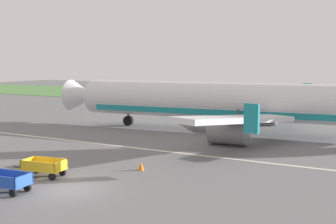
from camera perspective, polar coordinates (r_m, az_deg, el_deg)
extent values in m
plane|color=slate|center=(25.41, -12.83, -9.74)|extent=(220.00, 220.00, 0.00)
cube|color=#518442|center=(82.59, 17.78, 1.31)|extent=(220.00, 28.00, 0.06)
cube|color=silver|center=(34.75, 0.38, -5.17)|extent=(120.00, 0.36, 0.01)
cylinder|color=silver|center=(44.72, 6.67, 1.46)|extent=(30.22, 6.53, 3.70)
cube|color=teal|center=(44.82, 6.65, 0.17)|extent=(27.21, 6.07, 0.56)
cone|color=silver|center=(52.04, -10.96, 2.09)|extent=(3.53, 3.91, 3.63)
cube|color=silver|center=(35.67, 8.99, -0.92)|extent=(6.19, 13.20, 1.35)
cube|color=teal|center=(28.66, 10.72, -0.83)|extent=(1.11, 0.50, 1.90)
cylinder|color=gray|center=(37.68, 7.76, -2.58)|extent=(3.39, 2.39, 2.10)
cube|color=silver|center=(51.90, 13.78, 1.27)|extent=(8.30, 12.73, 1.35)
cube|color=teal|center=(57.87, 17.51, 2.62)|extent=(1.07, 0.68, 1.90)
cylinder|color=gray|center=(50.75, 12.05, -0.33)|extent=(3.39, 2.39, 2.10)
cylinder|color=#4C4C51|center=(49.02, -5.15, 0.07)|extent=(0.20, 0.20, 2.04)
cylinder|color=black|center=(49.14, -5.14, -1.12)|extent=(1.14, 0.55, 1.10)
cylinder|color=#4C4C51|center=(42.10, 9.00, -1.04)|extent=(0.20, 0.20, 2.04)
cylinder|color=black|center=(42.24, 8.97, -2.42)|extent=(1.14, 0.55, 1.10)
cylinder|color=#4C4C51|center=(46.33, 10.41, -0.39)|extent=(0.20, 0.20, 2.04)
cylinder|color=black|center=(46.46, 10.38, -1.64)|extent=(1.14, 0.55, 1.10)
cube|color=#234CB2|center=(25.74, -20.09, -8.65)|extent=(2.65, 1.68, 0.08)
cube|color=#234CB2|center=(26.13, -19.15, -7.68)|extent=(2.49, 0.39, 0.55)
cube|color=#234CB2|center=(24.88, -18.07, -8.34)|extent=(0.26, 1.40, 0.55)
cylinder|color=black|center=(26.83, -20.74, -8.64)|extent=(0.46, 0.21, 0.44)
cylinder|color=black|center=(24.80, -19.34, -9.82)|extent=(0.46, 0.21, 0.44)
cylinder|color=black|center=(25.61, -17.65, -9.24)|extent=(0.46, 0.21, 0.44)
cube|color=gold|center=(28.43, -15.66, -7.08)|extent=(2.70, 1.81, 0.08)
cube|color=gold|center=(27.84, -16.46, -6.72)|extent=(2.48, 0.53, 0.55)
cube|color=gold|center=(28.87, -14.94, -6.20)|extent=(2.48, 0.53, 0.55)
cube|color=gold|center=(29.05, -17.63, -6.21)|extent=(0.34, 1.40, 0.55)
cube|color=gold|center=(27.69, -13.64, -6.71)|extent=(0.34, 1.40, 0.55)
cylinder|color=#2D2D33|center=(29.49, -18.54, -6.76)|extent=(1.00, 0.25, 0.08)
cylinder|color=black|center=(28.59, -17.85, -7.60)|extent=(0.46, 0.23, 0.44)
cylinder|color=black|center=(29.46, -16.52, -7.15)|extent=(0.46, 0.23, 0.44)
cylinder|color=black|center=(27.52, -14.71, -8.05)|extent=(0.46, 0.23, 0.44)
cylinder|color=black|center=(28.42, -13.43, -7.55)|extent=(0.46, 0.23, 0.44)
cone|color=orange|center=(31.24, -16.40, -6.19)|extent=(0.48, 0.48, 0.63)
cone|color=orange|center=(29.07, -3.50, -6.96)|extent=(0.42, 0.42, 0.55)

